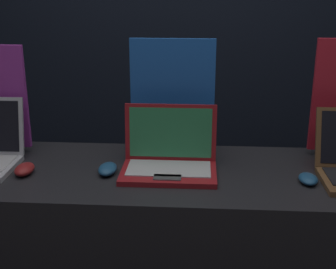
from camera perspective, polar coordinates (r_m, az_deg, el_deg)
name	(u,v)px	position (r m, az deg, el deg)	size (l,w,h in m)	color
wall_back	(181,7)	(3.07, 1.64, 15.30)	(8.00, 0.05, 2.80)	black
display_counter	(166,266)	(2.03, -0.22, -15.74)	(1.96, 0.60, 0.86)	black
mouse_front	(24,169)	(1.87, -17.09, -4.07)	(0.07, 0.11, 0.04)	maroon
laptop_middle	(169,157)	(1.80, 0.17, -2.71)	(0.36, 0.25, 0.25)	maroon
mouse_middle	(108,169)	(1.81, -7.37, -4.18)	(0.07, 0.12, 0.04)	navy
promo_stand_middle	(172,100)	(1.94, 0.55, 4.22)	(0.35, 0.07, 0.48)	black
mouse_back	(308,179)	(1.79, 16.71, -5.20)	(0.07, 0.10, 0.03)	navy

